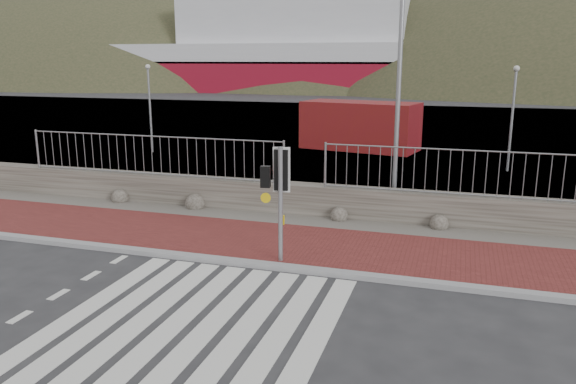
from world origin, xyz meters
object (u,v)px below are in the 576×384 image
(streetlight, at_px, (404,65))
(shipping_container, at_px, (360,126))
(ferry, at_px, (251,51))
(traffic_signal_far, at_px, (279,180))

(streetlight, distance_m, shipping_container, 12.45)
(ferry, xyz_separation_m, traffic_signal_far, (25.15, -64.58, -3.49))
(ferry, relative_size, streetlight, 6.67)
(ferry, distance_m, streetlight, 65.73)
(ferry, bearing_deg, traffic_signal_far, -68.72)
(traffic_signal_far, relative_size, streetlight, 0.34)
(streetlight, bearing_deg, ferry, 129.21)
(streetlight, height_order, shipping_container, streetlight)
(ferry, bearing_deg, shipping_container, -63.52)
(shipping_container, bearing_deg, streetlight, -62.62)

